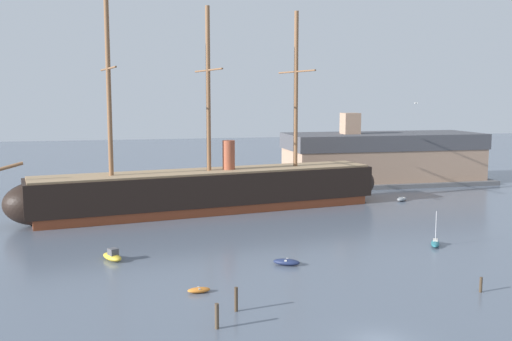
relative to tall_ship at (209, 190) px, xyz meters
The scene contains 13 objects.
tall_ship is the anchor object (origin of this frame).
dinghy_foreground_left 37.38m from the tall_ship, 99.92° to the right, with size 2.10×1.00×0.49m.
dinghy_near_centre 30.49m from the tall_ship, 83.23° to the right, with size 3.05×2.41×0.66m.
motorboat_mid_left 28.17m from the tall_ship, 120.10° to the right, with size 2.69×3.46×1.35m.
sailboat_mid_right 34.96m from the tall_ship, 49.40° to the right, with size 2.43×3.26×4.17m.
dinghy_far_left 23.01m from the tall_ship, behind, with size 2.54×2.32×0.57m.
dinghy_far_right 32.65m from the tall_ship, ahead, with size 2.89×2.81×0.66m.
motorboat_distant_centre 13.48m from the tall_ship, 60.34° to the left, with size 4.34×3.79×1.73m.
mooring_piling_nearest 45.69m from the tall_ship, 97.76° to the right, with size 0.32×0.32×1.98m, color #4C3D2D.
mooring_piling_left_pair 42.21m from the tall_ship, 95.51° to the right, with size 0.29×0.29×2.03m, color #423323.
mooring_piling_right_pair 46.04m from the tall_ship, 66.64° to the right, with size 0.26×0.26×1.38m, color #423323.
dockside_warehouse_right 43.77m from the tall_ship, 29.45° to the left, with size 41.84×16.76×13.98m.
seagull_in_flight 40.09m from the tall_ship, 66.06° to the right, with size 0.61×1.15×0.13m.
Camera 1 is at (-17.79, -37.64, 17.61)m, focal length 41.82 mm.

